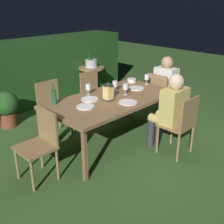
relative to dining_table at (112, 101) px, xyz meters
The scene contains 25 objects.
ground_plane 0.69m from the dining_table, ahead, with size 16.00×16.00×0.00m, color #385B28.
dining_table is the anchor object (origin of this frame).
chair_head_near 1.24m from the dining_table, behind, with size 0.40×0.42×0.87m.
chair_side_right_a 1.02m from the dining_table, 115.92° to the left, with size 0.42×0.40×0.87m.
chair_side_right_b 1.02m from the dining_table, 64.08° to the left, with size 0.42×0.40×0.87m.
chair_side_left_b 1.02m from the dining_table, 64.08° to the right, with size 0.42×0.40×0.87m.
person_in_mustard 0.83m from the dining_table, 58.16° to the right, with size 0.38×0.47×1.15m.
chair_head_far 1.24m from the dining_table, ahead, with size 0.40×0.42×0.87m.
person_in_cream 1.42m from the dining_table, ahead, with size 0.48×0.38×1.15m.
lantern_centerpiece 0.22m from the dining_table, 166.12° to the right, with size 0.15×0.15×0.27m.
green_bottle_on_table 0.84m from the dining_table, 152.80° to the left, with size 0.07×0.07×0.29m.
wine_glass_a 0.33m from the dining_table, 36.00° to the left, with size 0.08×0.08×0.17m.
wine_glass_b 0.91m from the dining_table, ahead, with size 0.08×0.08×0.17m.
wine_glass_c 0.41m from the dining_table, 114.92° to the left, with size 0.08×0.08×0.17m.
wine_glass_d 0.30m from the dining_table, ahead, with size 0.08×0.08×0.17m.
plate_a 0.33m from the dining_table, 149.03° to the left, with size 0.25×0.25×0.01m, color white.
plate_b 0.59m from the dining_table, ahead, with size 0.24×0.24×0.01m, color white.
plate_c 0.30m from the dining_table, 87.94° to the right, with size 0.26×0.26×0.01m, color white.
plate_d 0.51m from the dining_table, behind, with size 0.24×0.24×0.01m, color white.
bowl_olives 0.43m from the dining_table, 49.78° to the left, with size 0.11×0.11×0.05m.
bowl_bread 0.88m from the dining_table, 22.24° to the left, with size 0.15×0.15×0.06m.
side_table 2.26m from the dining_table, 56.31° to the left, with size 0.56×0.56×0.67m.
ice_bucket 2.25m from the dining_table, 56.36° to the left, with size 0.26×0.26×0.34m.
hedge_backdrop 2.49m from the dining_table, 90.00° to the left, with size 4.66×0.78×1.30m, color #1E4219.
potted_plant_corner 1.93m from the dining_table, 115.68° to the left, with size 0.42×0.42×0.63m.
Camera 1 is at (-2.70, -2.67, 2.08)m, focal length 44.69 mm.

